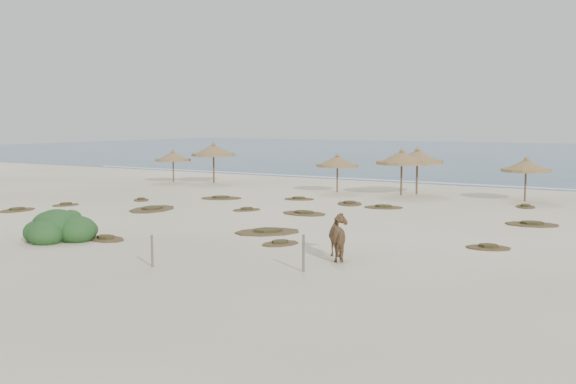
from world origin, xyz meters
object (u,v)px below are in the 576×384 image
palapa_0 (173,157)px  horse (341,237)px  palapa_1 (213,151)px  bush (58,228)px

palapa_0 → horse: 29.58m
palapa_0 → horse: palapa_0 is taller
palapa_1 → horse: bearing=-43.8°
palapa_0 → palapa_1: (2.94, 1.22, 0.49)m
horse → bush: size_ratio=0.57×
palapa_0 → bush: bearing=-59.7°
palapa_1 → bush: (9.20, -21.96, -1.97)m
palapa_1 → bush: palapa_1 is taller
palapa_0 → bush: (12.14, -20.74, -1.49)m
horse → bush: (-11.12, -2.51, -0.29)m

